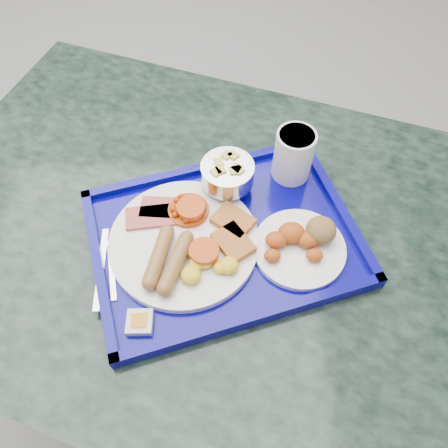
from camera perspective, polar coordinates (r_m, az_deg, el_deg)
The scene contains 10 objects.
floor at distance 1.93m, azimuth -15.05°, elevation 5.60°, with size 6.00×6.00×0.00m, color gray.
table at distance 0.98m, azimuth 0.21°, elevation -7.30°, with size 1.43×1.19×0.76m.
tray at distance 0.79m, azimuth -0.00°, elevation -1.86°, with size 0.54×0.46×0.03m.
main_plate at distance 0.76m, azimuth -4.80°, elevation -2.25°, with size 0.26×0.26×0.04m.
bread_plate at distance 0.77m, azimuth 10.12°, elevation -2.36°, with size 0.16×0.16×0.05m.
fruit_bowl at distance 0.81m, azimuth 0.46°, elevation 6.60°, with size 0.10×0.10×0.07m.
juice_cup at distance 0.84m, azimuth 9.09°, elevation 9.07°, with size 0.07×0.07×0.10m.
spoon at distance 0.79m, azimuth -13.20°, elevation -2.32°, with size 0.05×0.15×0.01m.
knife at distance 0.78m, azimuth -15.74°, elevation -5.57°, with size 0.01×0.16×0.00m, color silver.
jam_packet at distance 0.71m, azimuth -10.96°, elevation -12.48°, with size 0.04×0.04×0.02m.
Camera 1 is at (0.49, -1.20, 1.44)m, focal length 35.00 mm.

